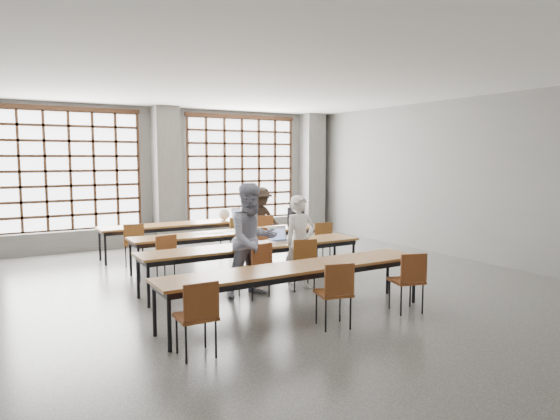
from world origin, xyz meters
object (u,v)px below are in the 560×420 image
object	(u,v)px
laptop_front	(279,238)
phone	(267,244)
chair_near_right	(409,276)
chair_back_left	(134,240)
plastic_bag	(224,214)
chair_near_mid	(336,288)
chair_mid_centre	(262,244)
desk_row_a	(189,225)
green_box	(250,242)
red_pouch	(196,312)
chair_back_mid	(233,232)
chair_mid_right	(321,238)
chair_front_right	(303,259)
chair_near_left	(198,311)
student_female	(252,240)
chair_back_right	(263,229)
desk_row_b	(230,235)
chair_mid_left	(163,254)
desk_row_c	(255,248)
laptop_back	(239,216)
mouse	(302,239)
chair_front_left	(257,264)
desk_row_d	(298,271)
student_back	(261,219)
student_male	(300,242)
backpack	(296,217)

from	to	relation	value
laptop_front	phone	size ratio (longest dim) A/B	2.84
chair_near_right	chair_back_left	bearing A→B (deg)	116.57
plastic_bag	laptop_front	bearing A→B (deg)	-97.02
laptop_front	chair_near_mid	bearing A→B (deg)	-104.18
chair_back_left	chair_mid_centre	size ratio (longest dim) A/B	1.00
desk_row_a	phone	world-z (taller)	phone
green_box	red_pouch	size ratio (longest dim) A/B	1.25
chair_back_mid	chair_mid_right	distance (m)	2.12
chair_near_mid	red_pouch	distance (m)	1.88
chair_back_left	green_box	size ratio (longest dim) A/B	3.52
desk_row_a	chair_mid_centre	size ratio (longest dim) A/B	4.55
chair_back_mid	chair_front_right	xyz separation A→B (m)	(-0.30, -3.35, 0.00)
chair_near_left	student_female	size ratio (longest dim) A/B	0.48
chair_near_left	chair_back_right	bearing A→B (deg)	54.85
chair_front_right	chair_near_left	world-z (taller)	same
desk_row_b	phone	xyz separation A→B (m)	(-0.10, -1.70, 0.07)
chair_back_left	chair_mid_left	size ratio (longest dim) A/B	1.00
desk_row_c	laptop_back	world-z (taller)	laptop_back
mouse	plastic_bag	world-z (taller)	plastic_bag
mouse	phone	xyz separation A→B (m)	(-0.77, -0.08, -0.01)
chair_front_left	chair_near_left	size ratio (longest dim) A/B	1.00
chair_near_mid	laptop_front	size ratio (longest dim) A/B	2.38
desk_row_d	chair_mid_centre	size ratio (longest dim) A/B	4.55
chair_near_mid	student_back	xyz separation A→B (m)	(1.74, 5.27, 0.22)
chair_front_right	student_female	world-z (taller)	student_female
mouse	chair_mid_left	bearing A→B (deg)	156.34
chair_mid_left	chair_mid_right	world-z (taller)	same
student_female	chair_back_mid	bearing A→B (deg)	69.05
chair_front_left	red_pouch	xyz separation A→B (m)	(-1.68, -1.71, -0.04)
desk_row_b	green_box	bearing A→B (deg)	-102.25
student_male	student_back	xyz separation A→B (m)	(1.06, 3.35, -0.03)
chair_mid_right	chair_back_right	bearing A→B (deg)	103.30
chair_front_right	chair_near_right	xyz separation A→B (m)	(0.63, -1.79, 0.00)
desk_row_a	backpack	world-z (taller)	backpack
chair_near_left	green_box	bearing A→B (deg)	52.48
chair_mid_centre	chair_mid_right	bearing A→B (deg)	-0.07
student_male	laptop_front	size ratio (longest dim) A/B	4.29
chair_near_left	student_female	bearing A→B (deg)	49.00
desk_row_a	chair_front_left	size ratio (longest dim) A/B	4.55
chair_mid_left	chair_near_mid	world-z (taller)	same
desk_row_d	desk_row_b	bearing A→B (deg)	80.83
desk_row_a	desk_row_b	size ratio (longest dim) A/B	1.00
student_female	phone	size ratio (longest dim) A/B	13.96
desk_row_b	laptop_front	world-z (taller)	laptop_front
chair_back_left	desk_row_b	bearing A→B (deg)	-34.53
chair_near_right	chair_back_mid	bearing A→B (deg)	93.70
desk_row_b	desk_row_c	size ratio (longest dim) A/B	1.00
desk_row_a	mouse	size ratio (longest dim) A/B	40.82
desk_row_c	chair_near_left	world-z (taller)	chair_near_left
chair_mid_right	chair_near_left	size ratio (longest dim) A/B	1.00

